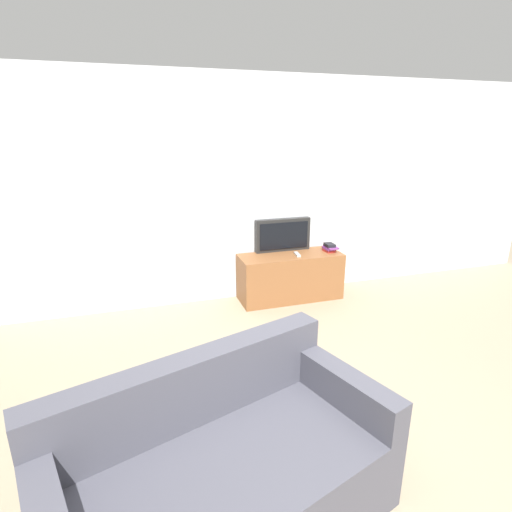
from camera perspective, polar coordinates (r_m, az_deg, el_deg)
name	(u,v)px	position (r m, az deg, el deg)	size (l,w,h in m)	color
ground_plane	(356,500)	(2.68, 14.09, -30.70)	(14.00, 14.00, 0.00)	gray
wall_back	(225,192)	(4.68, -4.38, 9.06)	(9.00, 0.06, 2.60)	silver
tv_stand	(290,277)	(4.89, 4.89, -2.94)	(1.24, 0.46, 0.56)	brown
television	(283,235)	(4.89, 3.84, 3.03)	(0.69, 0.09, 0.40)	black
couch	(223,478)	(2.32, -4.70, -29.09)	(1.87, 1.33, 0.84)	#474751
book_stack	(330,248)	(4.97, 10.48, 1.20)	(0.15, 0.20, 0.10)	#B72D28
remote_on_stand	(297,254)	(4.77, 5.91, 0.24)	(0.07, 0.16, 0.02)	#B7B7B7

